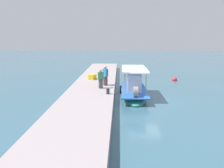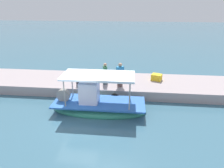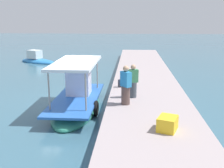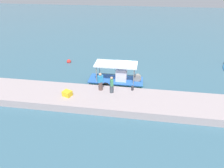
{
  "view_description": "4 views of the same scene",
  "coord_description": "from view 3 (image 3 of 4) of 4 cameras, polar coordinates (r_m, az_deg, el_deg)",
  "views": [
    {
      "loc": [
        16.75,
        -2.0,
        4.99
      ],
      "look_at": [
        -1.26,
        -2.61,
        1.06
      ],
      "focal_mm": 35.43,
      "sensor_mm": 36.0,
      "label": 1
    },
    {
      "loc": [
        -3.16,
        10.3,
        6.44
      ],
      "look_at": [
        -1.87,
        -2.19,
        1.29
      ],
      "focal_mm": 32.72,
      "sensor_mm": 36.0,
      "label": 2
    },
    {
      "loc": [
        -13.8,
        -3.48,
        4.51
      ],
      "look_at": [
        -0.93,
        -2.53,
        1.27
      ],
      "focal_mm": 43.23,
      "sensor_mm": 36.0,
      "label": 3
    },
    {
      "loc": [
        1.11,
        -18.82,
        10.2
      ],
      "look_at": [
        -1.34,
        -2.57,
        1.03
      ],
      "focal_mm": 31.38,
      "sensor_mm": 36.0,
      "label": 4
    }
  ],
  "objects": [
    {
      "name": "ground_plane",
      "position": [
        14.92,
        -9.47,
        -3.7
      ],
      "size": [
        120.0,
        120.0,
        0.0
      ],
      "primitive_type": "plane",
      "color": "#3A6478"
    },
    {
      "name": "fisherman_by_crate",
      "position": [
        12.94,
        4.47,
        0.31
      ],
      "size": [
        0.45,
        0.51,
        1.61
      ],
      "color": "#3F4850",
      "rests_on": "dock_quay"
    },
    {
      "name": "dock_quay",
      "position": [
        14.43,
        7.42,
        -2.77
      ],
      "size": [
        36.0,
        3.85,
        0.71
      ],
      "primitive_type": "cube",
      "color": "#A49597",
      "rests_on": "ground_plane"
    },
    {
      "name": "fisherman_near_bollard",
      "position": [
        11.86,
        2.92,
        -0.63
      ],
      "size": [
        0.55,
        0.55,
        1.75
      ],
      "color": "brown",
      "rests_on": "dock_quay"
    },
    {
      "name": "main_fishing_boat",
      "position": [
        13.59,
        -7.3,
        -3.47
      ],
      "size": [
        5.87,
        2.2,
        2.77
      ],
      "color": "#308A70",
      "rests_on": "ground_plane"
    },
    {
      "name": "moored_boat_near",
      "position": [
        28.4,
        -15.48,
        4.86
      ],
      "size": [
        3.31,
        4.53,
        1.46
      ],
      "color": "#2A7BC4",
      "rests_on": "ground_plane"
    },
    {
      "name": "mooring_bollard",
      "position": [
        14.91,
        1.72,
        0.14
      ],
      "size": [
        0.24,
        0.24,
        0.42
      ],
      "primitive_type": "cylinder",
      "color": "#2D2D33",
      "rests_on": "dock_quay"
    },
    {
      "name": "cargo_crate",
      "position": [
        9.51,
        11.65,
        -8.19
      ],
      "size": [
        0.91,
        0.83,
        0.48
      ],
      "primitive_type": "cube",
      "rotation": [
        0.0,
        0.0,
        2.78
      ],
      "color": "yellow",
      "rests_on": "dock_quay"
    }
  ]
}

